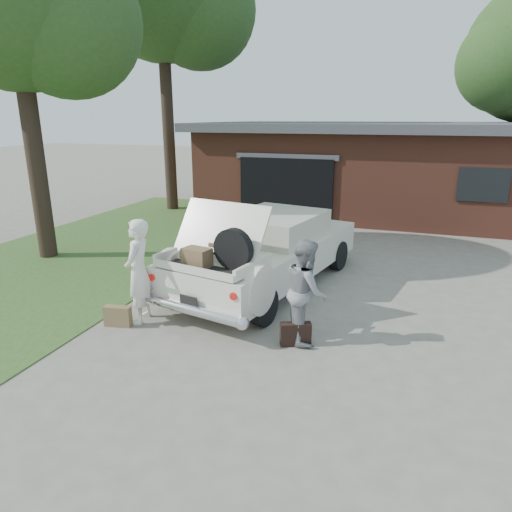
% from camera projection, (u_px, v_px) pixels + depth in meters
% --- Properties ---
extents(ground, '(90.00, 90.00, 0.00)m').
position_uv_depth(ground, '(245.00, 325.00, 8.05)').
color(ground, gray).
rests_on(ground, ground).
extents(grass_strip, '(6.00, 16.00, 0.02)m').
position_uv_depth(grass_strip, '(95.00, 250.00, 12.48)').
color(grass_strip, '#2D4C1E').
rests_on(grass_strip, ground).
extents(house, '(12.80, 7.80, 3.30)m').
position_uv_depth(house, '(372.00, 166.00, 17.61)').
color(house, brown).
rests_on(house, ground).
extents(sedan, '(3.12, 5.69, 2.05)m').
position_uv_depth(sedan, '(267.00, 250.00, 9.71)').
color(sedan, silver).
rests_on(sedan, ground).
extents(woman_left, '(0.57, 0.75, 1.87)m').
position_uv_depth(woman_left, '(138.00, 272.00, 7.95)').
color(woman_left, white).
rests_on(woman_left, ground).
extents(woman_right, '(0.90, 1.00, 1.69)m').
position_uv_depth(woman_right, '(306.00, 291.00, 7.31)').
color(woman_right, gray).
rests_on(woman_right, ground).
extents(suitcase_left, '(0.49, 0.23, 0.37)m').
position_uv_depth(suitcase_left, '(118.00, 316.00, 7.96)').
color(suitcase_left, olive).
rests_on(suitcase_left, ground).
extents(suitcase_right, '(0.51, 0.34, 0.38)m').
position_uv_depth(suitcase_right, '(296.00, 334.00, 7.29)').
color(suitcase_right, black).
rests_on(suitcase_right, ground).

